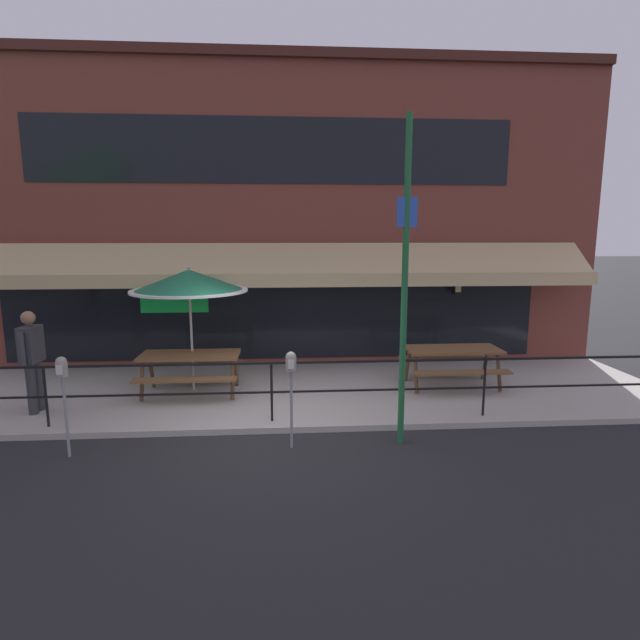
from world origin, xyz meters
TOP-DOWN VIEW (x-y plane):
  - ground_plane at (0.00, 0.00)m, footprint 120.00×120.00m
  - patio_deck at (0.00, 2.00)m, footprint 15.00×4.00m
  - restaurant_building at (0.00, 4.22)m, footprint 15.00×1.60m
  - patio_railing at (0.00, 0.30)m, footprint 13.84×0.04m
  - picnic_table_left at (-1.54, 1.78)m, footprint 1.80×1.42m
  - picnic_table_centre at (3.46, 1.90)m, footprint 1.80×1.42m
  - patio_umbrella_left at (-1.54, 2.02)m, footprint 2.14×2.14m
  - pedestrian_walking at (-3.94, 0.98)m, footprint 0.27×0.62m
  - parking_meter_near at (-2.78, -0.60)m, footprint 0.15×0.16m
  - parking_meter_far at (0.30, -0.52)m, footprint 0.15×0.16m
  - street_sign_pole at (1.90, -0.45)m, footprint 0.28×0.09m

SIDE VIEW (x-z plane):
  - ground_plane at x=0.00m, z-range 0.00..0.00m
  - patio_deck at x=0.00m, z-range 0.00..0.10m
  - picnic_table_left at x=-1.54m, z-range 0.33..1.08m
  - picnic_table_centre at x=3.46m, z-range 0.33..1.08m
  - patio_railing at x=0.00m, z-range 0.32..1.28m
  - pedestrian_walking at x=-3.94m, z-range 0.20..1.91m
  - parking_meter_near at x=-2.78m, z-range 0.44..1.86m
  - parking_meter_far at x=0.30m, z-range 0.44..1.86m
  - patio_umbrella_left at x=-1.54m, z-range 0.99..3.37m
  - street_sign_pole at x=1.90m, z-range 0.06..4.69m
  - restaurant_building at x=0.00m, z-range -0.02..6.89m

